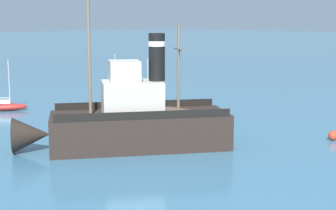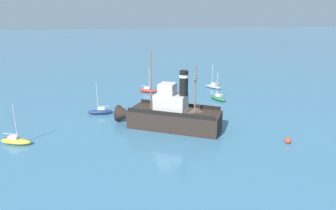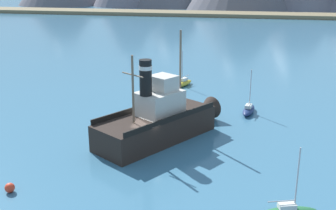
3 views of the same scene
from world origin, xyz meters
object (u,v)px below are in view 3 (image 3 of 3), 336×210
at_px(mooring_buoy, 10,188).
at_px(sailboat_navy, 249,110).
at_px(sailboat_yellow, 183,83).
at_px(old_tugboat, 161,120).

bearing_deg(mooring_buoy, sailboat_navy, 51.50).
distance_m(sailboat_yellow, mooring_buoy, 31.78).
xyz_separation_m(sailboat_yellow, sailboat_navy, (8.89, -9.97, 0.00)).
relative_size(old_tugboat, sailboat_navy, 2.84).
bearing_deg(sailboat_navy, sailboat_yellow, 131.72).
bearing_deg(old_tugboat, sailboat_yellow, 92.40).
distance_m(sailboat_yellow, sailboat_navy, 13.36).
height_order(sailboat_yellow, sailboat_navy, same).
bearing_deg(sailboat_yellow, sailboat_navy, -48.28).
xyz_separation_m(sailboat_navy, mooring_buoy, (-16.60, -20.86, -0.07)).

